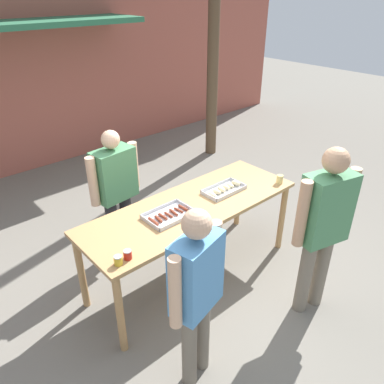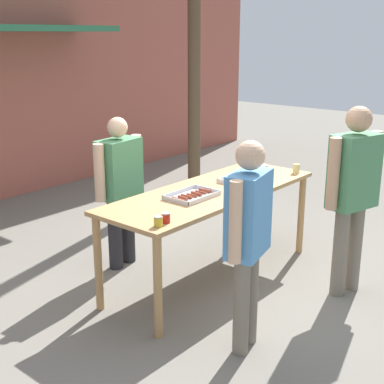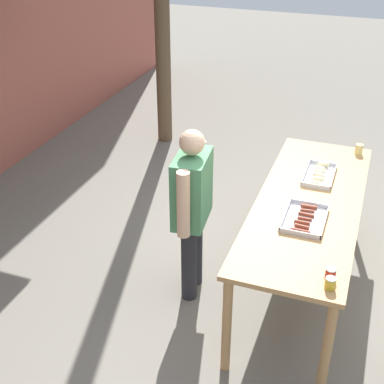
{
  "view_description": "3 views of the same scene",
  "coord_description": "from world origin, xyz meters",
  "views": [
    {
      "loc": [
        -2.18,
        -2.46,
        2.9
      ],
      "look_at": [
        0.0,
        0.0,
        1.06
      ],
      "focal_mm": 35.0,
      "sensor_mm": 36.0,
      "label": 1
    },
    {
      "loc": [
        -3.85,
        -2.98,
        2.34
      ],
      "look_at": [
        -0.32,
        -0.02,
        0.96
      ],
      "focal_mm": 50.0,
      "sensor_mm": 36.0,
      "label": 2
    },
    {
      "loc": [
        -3.9,
        -0.39,
        3.18
      ],
      "look_at": [
        -0.36,
        0.9,
        1.01
      ],
      "focal_mm": 50.0,
      "sensor_mm": 36.0,
      "label": 3
    }
  ],
  "objects": [
    {
      "name": "condiment_jar_mustard",
      "position": [
        -1.06,
        -0.3,
        0.95
      ],
      "size": [
        0.07,
        0.07,
        0.08
      ],
      "color": "gold",
      "rests_on": "serving_table"
    },
    {
      "name": "ground_plane",
      "position": [
        0.0,
        0.0,
        0.0
      ],
      "size": [
        24.0,
        24.0,
        0.0
      ],
      "primitive_type": "plane",
      "color": "slate"
    },
    {
      "name": "serving_table",
      "position": [
        0.0,
        0.0,
        0.81
      ],
      "size": [
        2.4,
        0.84,
        0.91
      ],
      "color": "tan",
      "rests_on": "ground"
    },
    {
      "name": "condiment_jar_ketchup",
      "position": [
        -0.97,
        -0.29,
        0.95
      ],
      "size": [
        0.07,
        0.07,
        0.08
      ],
      "color": "#B22319",
      "rests_on": "serving_table"
    },
    {
      "name": "beer_cup",
      "position": [
        1.06,
        -0.3,
        0.96
      ],
      "size": [
        0.07,
        0.07,
        0.1
      ],
      "color": "#DBC67A",
      "rests_on": "serving_table"
    },
    {
      "name": "food_tray_sausages",
      "position": [
        -0.32,
        -0.01,
        0.92
      ],
      "size": [
        0.46,
        0.32,
        0.04
      ],
      "color": "silver",
      "rests_on": "serving_table"
    },
    {
      "name": "person_server_behind_table",
      "position": [
        -0.36,
        0.9,
        0.91
      ],
      "size": [
        0.66,
        0.3,
        1.55
      ],
      "rotation": [
        0.0,
        0.0,
        0.11
      ],
      "color": "#232328",
      "rests_on": "ground"
    },
    {
      "name": "food_tray_buns",
      "position": [
        0.46,
        -0.02,
        0.93
      ],
      "size": [
        0.47,
        0.26,
        0.06
      ],
      "color": "silver",
      "rests_on": "serving_table"
    }
  ]
}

